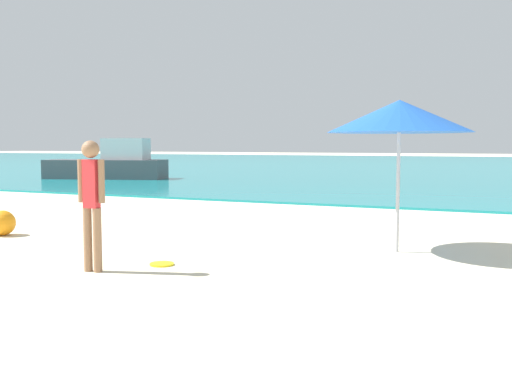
{
  "coord_description": "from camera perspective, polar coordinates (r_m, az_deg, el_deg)",
  "views": [
    {
      "loc": [
        3.67,
        0.45,
        1.49
      ],
      "look_at": [
        -0.24,
        9.18,
        0.7
      ],
      "focal_mm": 40.38,
      "sensor_mm": 36.0,
      "label": 1
    }
  ],
  "objects": [
    {
      "name": "water",
      "position": [
        43.51,
        19.3,
        2.54
      ],
      "size": [
        160.0,
        60.0,
        0.06
      ],
      "primitive_type": "cube",
      "color": "teal",
      "rests_on": "ground"
    },
    {
      "name": "beach_umbrella",
      "position": [
        8.16,
        14.02,
        7.28
      ],
      "size": [
        1.97,
        1.97,
        2.1
      ],
      "color": "#B7B7BC",
      "rests_on": "ground"
    },
    {
      "name": "person_standing",
      "position": [
        6.97,
        -15.98,
        -0.54
      ],
      "size": [
        0.35,
        0.2,
        1.54
      ],
      "rotation": [
        0.0,
        0.0,
        0.08
      ],
      "color": "#936B4C",
      "rests_on": "ground"
    },
    {
      "name": "boat_near",
      "position": [
        24.95,
        -14.23,
        2.64
      ],
      "size": [
        5.22,
        2.92,
        1.69
      ],
      "rotation": [
        0.0,
        0.0,
        3.43
      ],
      "color": "#4C4C51",
      "rests_on": "water"
    },
    {
      "name": "beach_ball",
      "position": [
        10.32,
        -23.82,
        -2.82
      ],
      "size": [
        0.42,
        0.42,
        0.42
      ],
      "primitive_type": "sphere",
      "color": "orange",
      "rests_on": "ground"
    },
    {
      "name": "frisbee",
      "position": [
        7.28,
        -9.32,
        -7.06
      ],
      "size": [
        0.3,
        0.3,
        0.03
      ],
      "primitive_type": "cylinder",
      "color": "yellow",
      "rests_on": "ground"
    }
  ]
}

